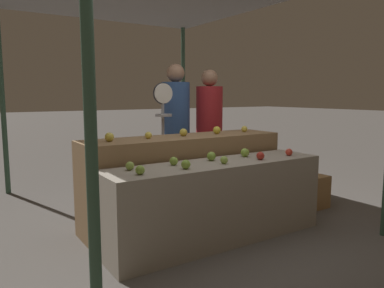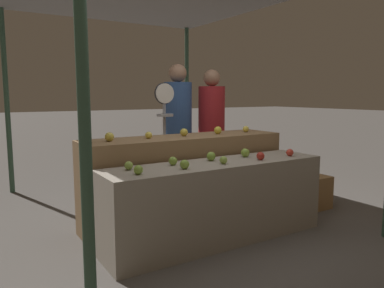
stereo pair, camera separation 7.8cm
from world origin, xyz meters
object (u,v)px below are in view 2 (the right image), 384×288
produce_scale (165,119)px  person_customer_left (212,123)px  wooden_crate_side (309,191)px  person_vendor_at_scale (178,122)px

produce_scale → person_customer_left: size_ratio=0.89×
produce_scale → wooden_crate_side: produce_scale is taller
person_vendor_at_scale → wooden_crate_side: size_ratio=4.46×
produce_scale → person_vendor_at_scale: 0.53m
person_vendor_at_scale → person_customer_left: (0.49, -0.08, -0.04)m
person_customer_left → wooden_crate_side: bearing=105.4°
person_vendor_at_scale → wooden_crate_side: 1.91m
person_vendor_at_scale → wooden_crate_side: person_vendor_at_scale is taller
person_customer_left → wooden_crate_side: (0.70, -1.16, -0.81)m
person_vendor_at_scale → wooden_crate_side: bearing=153.9°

